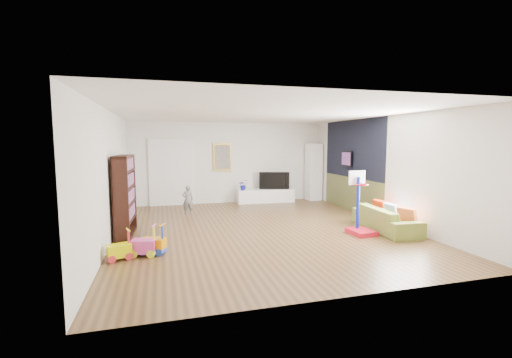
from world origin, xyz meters
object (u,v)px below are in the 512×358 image
object	(u,v)px
bookshelf	(125,196)
basketball_hoop	(362,203)
media_console	(265,196)
sofa	(386,219)

from	to	relation	value
bookshelf	basketball_hoop	size ratio (longest dim) A/B	1.24
bookshelf	media_console	bearing A→B (deg)	40.23
sofa	basketball_hoop	distance (m)	0.87
bookshelf	basketball_hoop	world-z (taller)	bookshelf
media_console	sofa	world-z (taller)	sofa
sofa	basketball_hoop	xyz separation A→B (m)	(-0.73, -0.15, 0.44)
bookshelf	basketball_hoop	distance (m)	5.22
media_console	sofa	size ratio (longest dim) A/B	1.04
bookshelf	sofa	size ratio (longest dim) A/B	0.94
media_console	bookshelf	xyz separation A→B (m)	(-4.18, -3.18, 0.66)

